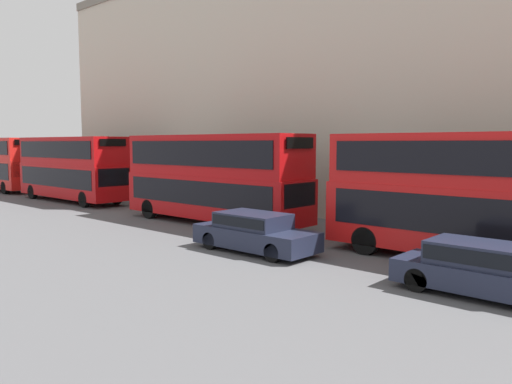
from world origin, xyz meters
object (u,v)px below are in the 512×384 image
at_px(bus_second_in_queue, 213,175).
at_px(car_hatchback, 254,231).
at_px(bus_leading, 495,193).
at_px(bus_third_in_queue, 72,166).
at_px(car_dark_sedan, 479,267).

bearing_deg(bus_second_in_queue, car_hatchback, -120.38).
distance_m(bus_leading, car_hatchback, 8.11).
height_order(bus_third_in_queue, car_dark_sedan, bus_third_in_queue).
distance_m(bus_second_in_queue, car_dark_sedan, 14.17).
height_order(bus_leading, bus_third_in_queue, bus_third_in_queue).
height_order(bus_third_in_queue, car_hatchback, bus_third_in_queue).
height_order(bus_leading, car_hatchback, bus_leading).
height_order(car_dark_sedan, car_hatchback, car_hatchback).
bearing_deg(bus_leading, bus_third_in_queue, 90.00).
distance_m(bus_third_in_queue, car_hatchback, 20.15).
distance_m(bus_leading, bus_third_in_queue, 26.98).
bearing_deg(car_hatchback, bus_third_in_queue, 80.25).
bearing_deg(car_hatchback, bus_second_in_queue, 59.62).
bearing_deg(bus_leading, car_hatchback, 115.34).
height_order(bus_leading, bus_second_in_queue, bus_second_in_queue).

